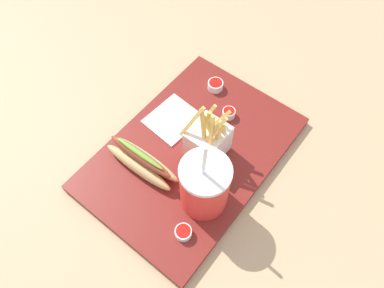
% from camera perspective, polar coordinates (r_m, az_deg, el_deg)
% --- Properties ---
extents(ground_plane, '(2.40, 2.40, 0.02)m').
position_cam_1_polar(ground_plane, '(0.86, 0.00, -2.06)').
color(ground_plane, tan).
extents(food_tray, '(0.49, 0.34, 0.02)m').
position_cam_1_polar(food_tray, '(0.84, 0.00, -1.40)').
color(food_tray, maroon).
rests_on(food_tray, ground_plane).
extents(soda_cup, '(0.10, 0.10, 0.22)m').
position_cam_1_polar(soda_cup, '(0.72, 1.97, -6.51)').
color(soda_cup, red).
rests_on(soda_cup, food_tray).
extents(fries_basket, '(0.08, 0.08, 0.16)m').
position_cam_1_polar(fries_basket, '(0.79, 2.51, 0.54)').
color(fries_basket, white).
rests_on(fries_basket, food_tray).
extents(hot_dog_1, '(0.05, 0.18, 0.07)m').
position_cam_1_polar(hot_dog_1, '(0.80, -7.90, -2.69)').
color(hot_dog_1, '#DBB775').
rests_on(hot_dog_1, food_tray).
extents(ketchup_cup_1, '(0.03, 0.03, 0.02)m').
position_cam_1_polar(ketchup_cup_1, '(0.88, 5.76, 4.85)').
color(ketchup_cup_1, white).
rests_on(ketchup_cup_1, food_tray).
extents(ketchup_cup_2, '(0.03, 0.03, 0.02)m').
position_cam_1_polar(ketchup_cup_2, '(0.75, -1.37, -13.58)').
color(ketchup_cup_2, white).
rests_on(ketchup_cup_2, food_tray).
extents(ketchup_cup_3, '(0.04, 0.04, 0.02)m').
position_cam_1_polar(ketchup_cup_3, '(0.93, 3.68, 9.19)').
color(ketchup_cup_3, white).
rests_on(ketchup_cup_3, food_tray).
extents(napkin_stack, '(0.12, 0.11, 0.00)m').
position_cam_1_polar(napkin_stack, '(0.88, -3.01, 3.89)').
color(napkin_stack, white).
rests_on(napkin_stack, food_tray).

